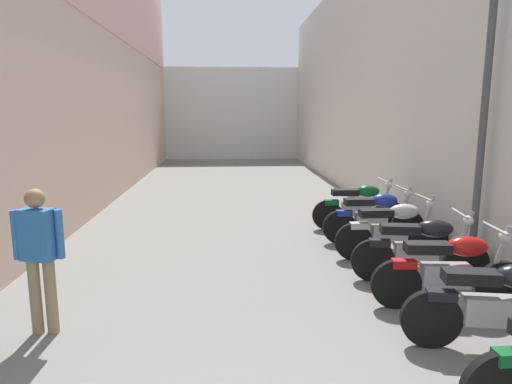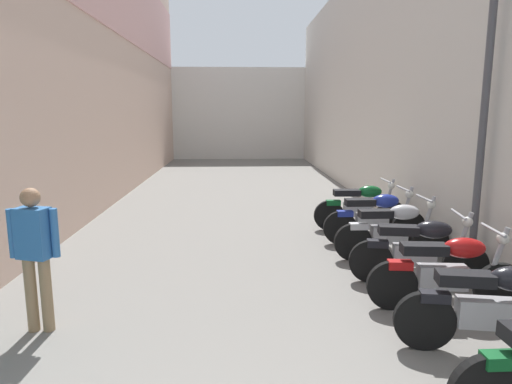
# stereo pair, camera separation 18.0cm
# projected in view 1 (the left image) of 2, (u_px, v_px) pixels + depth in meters

# --- Properties ---
(ground_plane) EXTENTS (38.33, 38.33, 0.00)m
(ground_plane) POSITION_uv_depth(u_px,v_px,m) (240.00, 221.00, 9.72)
(ground_plane) COLOR slate
(building_left) EXTENTS (0.45, 22.33, 7.87)m
(building_left) POSITION_uv_depth(u_px,v_px,m) (91.00, 43.00, 10.72)
(building_left) COLOR beige
(building_left) RESTS_ON ground
(building_right) EXTENTS (0.45, 22.33, 6.37)m
(building_right) POSITION_uv_depth(u_px,v_px,m) (375.00, 78.00, 11.35)
(building_right) COLOR beige
(building_right) RESTS_ON ground
(building_far_end) EXTENTS (9.59, 2.00, 4.52)m
(building_far_end) POSITION_uv_depth(u_px,v_px,m) (231.00, 114.00, 23.24)
(building_far_end) COLOR silver
(building_far_end) RESTS_ON ground
(motorcycle_third) EXTENTS (1.84, 0.58, 1.04)m
(motorcycle_third) POSITION_uv_depth(u_px,v_px,m) (500.00, 303.00, 4.36)
(motorcycle_third) COLOR black
(motorcycle_third) RESTS_ON ground
(motorcycle_fourth) EXTENTS (1.85, 0.58, 1.04)m
(motorcycle_fourth) POSITION_uv_depth(u_px,v_px,m) (451.00, 269.00, 5.32)
(motorcycle_fourth) COLOR black
(motorcycle_fourth) RESTS_ON ground
(motorcycle_fifth) EXTENTS (1.84, 0.58, 1.04)m
(motorcycle_fifth) POSITION_uv_depth(u_px,v_px,m) (421.00, 248.00, 6.14)
(motorcycle_fifth) COLOR black
(motorcycle_fifth) RESTS_ON ground
(motorcycle_sixth) EXTENTS (1.85, 0.58, 1.04)m
(motorcycle_sixth) POSITION_uv_depth(u_px,v_px,m) (393.00, 229.00, 7.16)
(motorcycle_sixth) COLOR black
(motorcycle_sixth) RESTS_ON ground
(motorcycle_seventh) EXTENTS (1.85, 0.58, 1.04)m
(motorcycle_seventh) POSITION_uv_depth(u_px,v_px,m) (374.00, 216.00, 8.05)
(motorcycle_seventh) COLOR black
(motorcycle_seventh) RESTS_ON ground
(motorcycle_eighth) EXTENTS (1.85, 0.58, 1.04)m
(motorcycle_eighth) POSITION_uv_depth(u_px,v_px,m) (359.00, 205.00, 8.99)
(motorcycle_eighth) COLOR black
(motorcycle_eighth) RESTS_ON ground
(pedestrian_mid_alley) EXTENTS (0.52, 0.29, 1.57)m
(pedestrian_mid_alley) POSITION_uv_depth(u_px,v_px,m) (39.00, 251.00, 4.65)
(pedestrian_mid_alley) COLOR #8C7251
(pedestrian_mid_alley) RESTS_ON ground
(street_lamp) EXTENTS (0.79, 0.18, 5.14)m
(street_lamp) POSITION_uv_depth(u_px,v_px,m) (482.00, 62.00, 5.84)
(street_lamp) COLOR #47474C
(street_lamp) RESTS_ON ground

